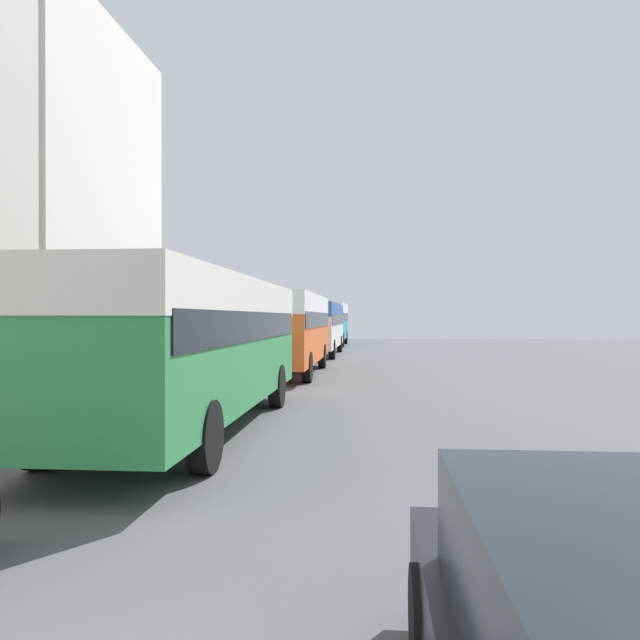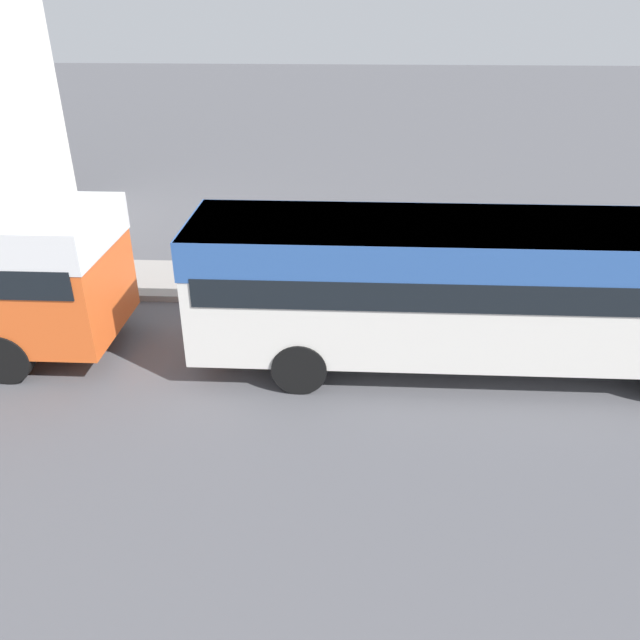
# 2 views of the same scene
# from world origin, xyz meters

# --- Properties ---
(building_far_terrace) EXTENTS (5.93, 8.14, 11.13)m
(building_far_terrace) POSITION_xyz_m (-9.16, 16.76, 5.56)
(building_far_terrace) COLOR silver
(building_far_terrace) RESTS_ON ground_plane
(bus_lead) EXTENTS (2.61, 10.11, 2.84)m
(bus_lead) POSITION_xyz_m (-1.80, 9.78, 1.86)
(bus_lead) COLOR #2D8447
(bus_lead) RESTS_ON ground_plane
(bus_following) EXTENTS (2.61, 9.35, 2.95)m
(bus_following) POSITION_xyz_m (-1.69, 21.32, 1.92)
(bus_following) COLOR #EA5B23
(bus_following) RESTS_ON ground_plane
(bus_third_in_line) EXTENTS (2.50, 10.76, 2.88)m
(bus_third_in_line) POSITION_xyz_m (-1.58, 32.98, 1.88)
(bus_third_in_line) COLOR silver
(bus_third_in_line) RESTS_ON ground_plane
(bus_rear) EXTENTS (2.51, 9.05, 3.14)m
(bus_rear) POSITION_xyz_m (-1.75, 45.09, 2.03)
(bus_rear) COLOR teal
(bus_rear) RESTS_ON ground_plane
(pedestrian_near_curb) EXTENTS (0.42, 0.42, 1.59)m
(pedestrian_near_curb) POSITION_xyz_m (-5.20, 23.79, 0.95)
(pedestrian_near_curb) COLOR #232838
(pedestrian_near_curb) RESTS_ON sidewalk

